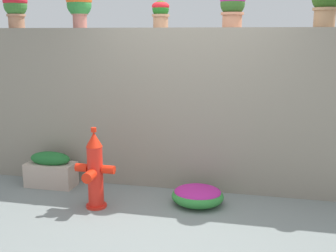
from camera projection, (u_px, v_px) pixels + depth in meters
ground_plane at (173, 225)px, 4.42m from camera, size 24.00×24.00×0.00m
stone_wall at (194, 109)px, 5.39m from camera, size 5.52×0.40×2.03m
potted_plant_0 at (15, 7)px, 5.65m from camera, size 0.32×0.32×0.45m
potted_plant_1 at (79, 5)px, 5.46m from camera, size 0.33×0.33×0.45m
potted_plant_2 at (161, 12)px, 5.23m from camera, size 0.22×0.22×0.33m
potted_plant_3 at (233, 6)px, 5.00m from camera, size 0.30×0.30×0.42m
potted_plant_4 at (326, 0)px, 4.77m from camera, size 0.33×0.33×0.48m
fire_hydrant at (95, 171)px, 4.79m from camera, size 0.46×0.36×0.94m
flower_bush_left at (198, 195)px, 4.93m from camera, size 0.61×0.55×0.23m
planter_box at (51, 170)px, 5.52m from camera, size 0.64×0.31×0.46m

